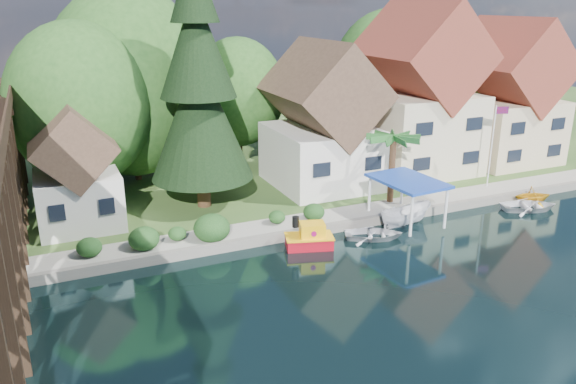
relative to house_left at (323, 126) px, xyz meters
name	(u,v)px	position (x,y,z in m)	size (l,w,h in m)	color
ground	(343,301)	(-7.00, -16.00, -5.14)	(140.00, 140.00, 0.00)	black
bank	(180,145)	(-7.00, 18.00, -4.89)	(140.00, 52.00, 0.50)	#2E4D1E
seawall	(337,227)	(-3.00, -8.00, -4.83)	(60.00, 0.40, 0.62)	slate
promenade	(353,213)	(-1.00, -6.70, -4.61)	(50.00, 2.60, 0.06)	gray
house_left	(323,126)	(0.00, 0.00, 0.00)	(7.64, 8.64, 11.02)	silver
house_center	(418,100)	(9.00, 0.50, 1.28)	(8.65, 9.18, 13.89)	beige
house_right	(505,101)	(18.00, 0.00, 0.64)	(8.15, 8.64, 12.45)	#CAB591
shed	(76,176)	(-18.00, -1.50, -1.31)	(5.09, 5.40, 7.85)	silver
bg_trees	(225,93)	(-6.00, 5.25, 2.15)	(49.90, 13.30, 10.57)	#382314
shrubs	(201,228)	(-11.60, -6.74, -3.91)	(15.76, 2.47, 1.70)	#163B15
conifer	(199,88)	(-9.83, -1.15, 3.58)	(6.94, 6.94, 17.08)	#382314
palm_tree	(394,140)	(2.50, -5.81, -0.09)	(4.67, 4.67, 5.22)	#382314
flagpole	(494,138)	(11.33, -6.08, -0.73)	(0.95, 0.39, 6.37)	white
tugboat	(310,238)	(-5.66, -9.51, -4.52)	(3.19, 2.32, 2.08)	#AA0B1A
boat_white_a	(374,233)	(-1.40, -9.91, -4.76)	(2.61, 3.66, 0.76)	silver
boat_canopy	(406,206)	(1.68, -8.88, -3.77)	(4.11, 5.20, 3.19)	white
boat_yellow	(533,194)	(12.75, -9.08, -4.43)	(2.32, 2.69, 1.42)	gold
boat_white_b	(529,205)	(11.45, -10.08, -4.73)	(2.85, 3.98, 0.83)	white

